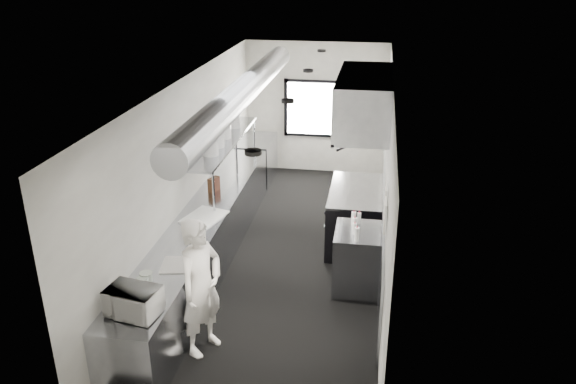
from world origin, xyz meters
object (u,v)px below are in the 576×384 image
at_px(exhaust_hood, 364,101).
at_px(squeeze_bottle_d, 354,218).
at_px(bottle_station, 357,259).
at_px(squeeze_bottle_b, 355,229).
at_px(plate_stack_b, 217,137).
at_px(squeeze_bottle_e, 359,218).
at_px(cutting_board, 204,217).
at_px(plate_stack_a, 211,146).
at_px(line_cook, 201,287).
at_px(deli_tub_a, 143,281).
at_px(range, 355,216).
at_px(far_work_table, 256,160).
at_px(microwave, 133,302).
at_px(squeeze_bottle_a, 357,234).
at_px(plate_stack_c, 224,128).
at_px(small_plate, 192,234).
at_px(pass_shelf, 225,142).
at_px(knife_block, 214,184).
at_px(squeeze_bottle_c, 355,224).
at_px(plate_stack_d, 234,118).
at_px(deli_tub_b, 146,277).

xyz_separation_m(exhaust_hood, squeeze_bottle_d, (-0.03, -1.21, -1.39)).
height_order(bottle_station, squeeze_bottle_d, squeeze_bottle_d).
bearing_deg(squeeze_bottle_b, plate_stack_b, 147.98).
bearing_deg(squeeze_bottle_e, cutting_board, -175.71).
bearing_deg(plate_stack_a, plate_stack_b, 91.72).
relative_size(line_cook, deli_tub_a, 12.73).
height_order(range, far_work_table, range).
bearing_deg(plate_stack_a, squeeze_bottle_e, -16.09).
distance_m(exhaust_hood, line_cook, 3.84).
distance_m(microwave, squeeze_bottle_a, 3.06).
relative_size(deli_tub_a, plate_stack_a, 0.47).
bearing_deg(plate_stack_c, small_plate, -86.78).
distance_m(pass_shelf, squeeze_bottle_a, 3.11).
distance_m(bottle_station, squeeze_bottle_b, 0.54).
height_order(microwave, squeeze_bottle_d, microwave).
distance_m(knife_block, squeeze_bottle_d, 2.47).
height_order(exhaust_hood, small_plate, exhaust_hood).
bearing_deg(squeeze_bottle_c, far_work_table, 119.98).
bearing_deg(squeeze_bottle_a, pass_shelf, 139.32).
xyz_separation_m(deli_tub_a, plate_stack_c, (0.03, 3.61, 0.79)).
relative_size(small_plate, plate_stack_d, 0.48).
distance_m(deli_tub_a, plate_stack_d, 4.34).
bearing_deg(line_cook, plate_stack_b, 35.86).
bearing_deg(squeeze_bottle_a, knife_block, 149.62).
height_order(microwave, deli_tub_b, microwave).
relative_size(pass_shelf, microwave, 5.87).
distance_m(range, plate_stack_c, 2.63).
bearing_deg(cutting_board, deli_tub_b, -95.00).
relative_size(line_cook, squeeze_bottle_b, 10.65).
xyz_separation_m(bottle_station, squeeze_bottle_e, (-0.01, 0.25, 0.53)).
distance_m(far_work_table, small_plate, 4.39).
distance_m(deli_tub_a, squeeze_bottle_e, 3.16).
bearing_deg(squeeze_bottle_d, plate_stack_a, 161.94).
bearing_deg(plate_stack_c, range, -10.35).
relative_size(bottle_station, plate_stack_a, 3.13).
distance_m(microwave, deli_tub_b, 0.67).
distance_m(deli_tub_a, squeeze_bottle_a, 2.83).
xyz_separation_m(plate_stack_d, squeeze_bottle_e, (2.36, -2.21, -0.77)).
bearing_deg(squeeze_bottle_b, plate_stack_c, 140.42).
bearing_deg(squeeze_bottle_b, line_cook, -137.02).
distance_m(microwave, plate_stack_d, 4.87).
xyz_separation_m(pass_shelf, cutting_board, (0.09, -1.62, -0.62)).
xyz_separation_m(small_plate, plate_stack_b, (-0.12, 1.81, 0.82)).
distance_m(plate_stack_d, squeeze_bottle_c, 3.44).
xyz_separation_m(deli_tub_b, squeeze_bottle_d, (2.32, 1.90, 0.04)).
bearing_deg(plate_stack_b, exhaust_hood, 1.53).
bearing_deg(exhaust_hood, squeeze_bottle_e, -87.88).
bearing_deg(small_plate, bottle_station, 11.75).
bearing_deg(pass_shelf, squeeze_bottle_c, -36.39).
distance_m(exhaust_hood, far_work_table, 3.88).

